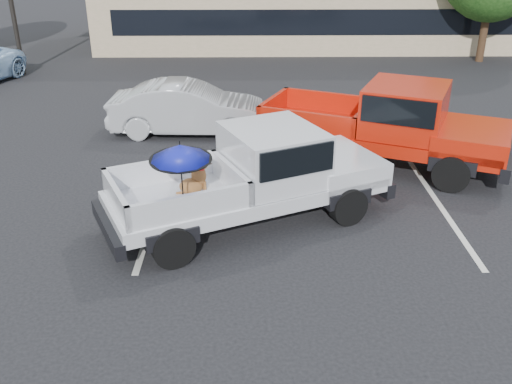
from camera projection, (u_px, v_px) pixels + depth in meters
ground at (308, 259)px, 10.17m from camera, size 90.00×90.00×0.00m
stripe_left at (156, 209)px, 11.93m from camera, size 0.12×5.00×0.01m
stripe_right at (441, 207)px, 12.01m from camera, size 0.12×5.00×0.01m
silver_pickup at (262, 171)px, 11.10m from camera, size 5.99×4.16×2.06m
red_pickup at (396, 122)px, 13.64m from camera, size 6.48×4.46×2.03m
silver_sedan at (189, 108)px, 15.98m from camera, size 4.45×1.70×1.45m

